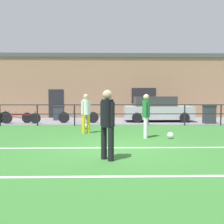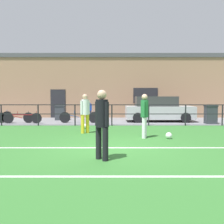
{
  "view_description": "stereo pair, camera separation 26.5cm",
  "coord_description": "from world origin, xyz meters",
  "px_view_note": "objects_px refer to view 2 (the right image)",
  "views": [
    {
      "loc": [
        -0.26,
        -7.69,
        1.58
      ],
      "look_at": [
        -0.01,
        4.24,
        0.85
      ],
      "focal_mm": 40.64,
      "sensor_mm": 36.0,
      "label": 1
    },
    {
      "loc": [
        0.01,
        -7.69,
        1.58
      ],
      "look_at": [
        -0.01,
        4.24,
        0.85
      ],
      "focal_mm": 40.64,
      "sensor_mm": 36.0,
      "label": 2
    }
  ],
  "objects_px": {
    "spectator_child": "(90,109)",
    "trash_bin_0": "(61,113)",
    "bicycle_parked_4": "(80,117)",
    "player_winger": "(85,111)",
    "bicycle_parked_0": "(23,118)",
    "player_goalkeeper": "(102,120)",
    "soccer_ball_spare": "(169,136)",
    "player_striker": "(145,113)",
    "parked_car_red": "(159,110)",
    "soccer_ball_match": "(85,126)",
    "trash_bin_1": "(211,114)",
    "bicycle_parked_1": "(15,117)"
  },
  "relations": [
    {
      "from": "spectator_child",
      "to": "trash_bin_0",
      "type": "height_order",
      "value": "spectator_child"
    },
    {
      "from": "spectator_child",
      "to": "bicycle_parked_4",
      "type": "relative_size",
      "value": 0.54
    },
    {
      "from": "player_winger",
      "to": "spectator_child",
      "type": "distance_m",
      "value": 6.26
    },
    {
      "from": "bicycle_parked_0",
      "to": "trash_bin_0",
      "type": "distance_m",
      "value": 2.77
    },
    {
      "from": "player_goalkeeper",
      "to": "bicycle_parked_0",
      "type": "relative_size",
      "value": 0.78
    },
    {
      "from": "trash_bin_0",
      "to": "soccer_ball_spare",
      "type": "bearing_deg",
      "value": -52.87
    },
    {
      "from": "player_striker",
      "to": "soccer_ball_spare",
      "type": "distance_m",
      "value": 1.24
    },
    {
      "from": "parked_car_red",
      "to": "trash_bin_0",
      "type": "relative_size",
      "value": 4.34
    },
    {
      "from": "soccer_ball_match",
      "to": "bicycle_parked_4",
      "type": "height_order",
      "value": "bicycle_parked_4"
    },
    {
      "from": "player_striker",
      "to": "soccer_ball_match",
      "type": "xyz_separation_m",
      "value": [
        -2.57,
        2.8,
        -0.83
      ]
    },
    {
      "from": "soccer_ball_match",
      "to": "spectator_child",
      "type": "height_order",
      "value": "spectator_child"
    },
    {
      "from": "soccer_ball_spare",
      "to": "player_winger",
      "type": "bearing_deg",
      "value": 156.16
    },
    {
      "from": "spectator_child",
      "to": "trash_bin_1",
      "type": "distance_m",
      "value": 7.66
    },
    {
      "from": "spectator_child",
      "to": "bicycle_parked_0",
      "type": "relative_size",
      "value": 0.57
    },
    {
      "from": "player_winger",
      "to": "parked_car_red",
      "type": "xyz_separation_m",
      "value": [
        4.06,
        5.01,
        -0.19
      ]
    },
    {
      "from": "trash_bin_1",
      "to": "bicycle_parked_0",
      "type": "bearing_deg",
      "value": 179.38
    },
    {
      "from": "player_striker",
      "to": "spectator_child",
      "type": "distance_m",
      "value": 7.99
    },
    {
      "from": "bicycle_parked_1",
      "to": "bicycle_parked_4",
      "type": "relative_size",
      "value": 0.94
    },
    {
      "from": "trash_bin_1",
      "to": "spectator_child",
      "type": "bearing_deg",
      "value": 160.14
    },
    {
      "from": "soccer_ball_spare",
      "to": "parked_car_red",
      "type": "distance_m",
      "value": 6.54
    },
    {
      "from": "player_goalkeeper",
      "to": "soccer_ball_spare",
      "type": "xyz_separation_m",
      "value": [
        2.38,
        3.17,
        -0.87
      ]
    },
    {
      "from": "player_winger",
      "to": "trash_bin_1",
      "type": "xyz_separation_m",
      "value": [
        6.82,
        3.64,
        -0.4
      ]
    },
    {
      "from": "parked_car_red",
      "to": "trash_bin_1",
      "type": "distance_m",
      "value": 3.09
    },
    {
      "from": "soccer_ball_spare",
      "to": "spectator_child",
      "type": "height_order",
      "value": "spectator_child"
    },
    {
      "from": "player_goalkeeper",
      "to": "player_winger",
      "type": "relative_size",
      "value": 1.03
    },
    {
      "from": "player_striker",
      "to": "trash_bin_0",
      "type": "height_order",
      "value": "player_striker"
    },
    {
      "from": "player_goalkeeper",
      "to": "player_winger",
      "type": "bearing_deg",
      "value": 149.11
    },
    {
      "from": "soccer_ball_match",
      "to": "soccer_ball_spare",
      "type": "bearing_deg",
      "value": -41.02
    },
    {
      "from": "player_goalkeeper",
      "to": "trash_bin_0",
      "type": "xyz_separation_m",
      "value": [
        -3.17,
        10.51,
        -0.48
      ]
    },
    {
      "from": "parked_car_red",
      "to": "bicycle_parked_0",
      "type": "distance_m",
      "value": 8.21
    },
    {
      "from": "player_goalkeeper",
      "to": "trash_bin_1",
      "type": "relative_size",
      "value": 1.64
    },
    {
      "from": "bicycle_parked_1",
      "to": "trash_bin_1",
      "type": "height_order",
      "value": "trash_bin_1"
    },
    {
      "from": "player_winger",
      "to": "trash_bin_1",
      "type": "relative_size",
      "value": 1.59
    },
    {
      "from": "soccer_ball_spare",
      "to": "trash_bin_0",
      "type": "bearing_deg",
      "value": 127.13
    },
    {
      "from": "soccer_ball_match",
      "to": "bicycle_parked_4",
      "type": "distance_m",
      "value": 2.57
    },
    {
      "from": "parked_car_red",
      "to": "bicycle_parked_1",
      "type": "relative_size",
      "value": 1.88
    },
    {
      "from": "player_winger",
      "to": "bicycle_parked_4",
      "type": "xyz_separation_m",
      "value": [
        -0.78,
        4.05,
        -0.6
      ]
    },
    {
      "from": "player_striker",
      "to": "soccer_ball_spare",
      "type": "xyz_separation_m",
      "value": [
        0.89,
        -0.2,
        -0.83
      ]
    },
    {
      "from": "soccer_ball_spare",
      "to": "trash_bin_1",
      "type": "relative_size",
      "value": 0.23
    },
    {
      "from": "soccer_ball_match",
      "to": "trash_bin_1",
      "type": "relative_size",
      "value": 0.22
    },
    {
      "from": "player_goalkeeper",
      "to": "player_striker",
      "type": "xyz_separation_m",
      "value": [
        1.49,
        3.38,
        -0.04
      ]
    },
    {
      "from": "player_winger",
      "to": "spectator_child",
      "type": "bearing_deg",
      "value": -127.7
    },
    {
      "from": "player_goalkeeper",
      "to": "spectator_child",
      "type": "distance_m",
      "value": 10.95
    },
    {
      "from": "bicycle_parked_4",
      "to": "trash_bin_1",
      "type": "distance_m",
      "value": 7.61
    },
    {
      "from": "bicycle_parked_0",
      "to": "soccer_ball_match",
      "type": "bearing_deg",
      "value": -29.7
    },
    {
      "from": "player_winger",
      "to": "trash_bin_0",
      "type": "height_order",
      "value": "player_winger"
    },
    {
      "from": "player_goalkeeper",
      "to": "player_striker",
      "type": "height_order",
      "value": "player_goalkeeper"
    },
    {
      "from": "trash_bin_1",
      "to": "bicycle_parked_1",
      "type": "bearing_deg",
      "value": 177.99
    },
    {
      "from": "trash_bin_1",
      "to": "soccer_ball_match",
      "type": "bearing_deg",
      "value": -163.39
    },
    {
      "from": "bicycle_parked_0",
      "to": "bicycle_parked_4",
      "type": "relative_size",
      "value": 0.95
    }
  ]
}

